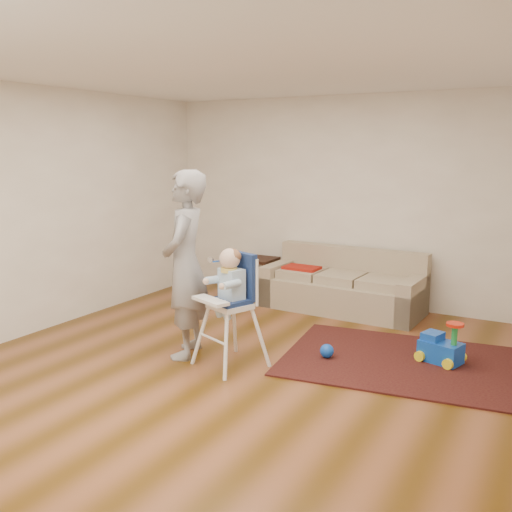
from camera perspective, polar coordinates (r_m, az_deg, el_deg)
The scene contains 9 objects.
ground at distance 5.47m, azimuth -2.09°, elevation -11.05°, with size 5.50×5.50×0.00m, color #4D300A.
room_envelope at distance 5.53m, azimuth 0.64°, elevation 9.15°, with size 5.04×5.52×2.72m.
sofa at distance 7.26m, azimuth 8.60°, elevation -2.47°, with size 2.02×0.89×0.77m.
side_table at distance 8.07m, azimuth 0.18°, elevation -1.95°, with size 0.52×0.52×0.52m, color black, non-canonical shape.
area_rug at distance 5.75m, azimuth 14.07°, elevation -10.15°, with size 2.15×1.61×0.02m, color black.
ride_on_toy at distance 5.76m, azimuth 18.04°, elevation -8.07°, with size 0.38×0.27×0.42m, color blue, non-canonical shape.
toy_ball at distance 5.67m, azimuth 7.10°, elevation -9.40°, with size 0.14×0.14×0.14m, color blue.
high_chair at distance 5.34m, azimuth -2.59°, elevation -5.37°, with size 0.68×0.68×1.14m.
adult at distance 5.57m, azimuth -7.08°, elevation -0.88°, with size 0.67×0.44×1.83m, color gray.
Camera 1 is at (2.65, -4.33, 2.03)m, focal length 40.00 mm.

